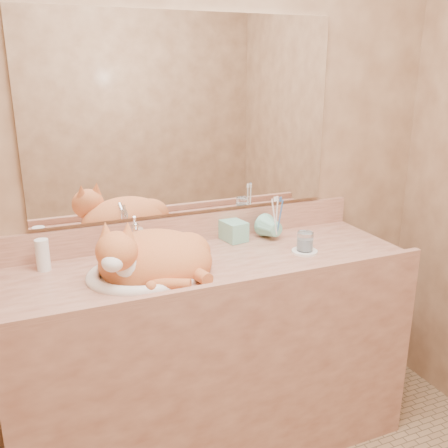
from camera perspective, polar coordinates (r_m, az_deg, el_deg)
name	(u,v)px	position (r m, az deg, el deg)	size (l,w,h in m)	color
wall_back	(187,150)	(2.11, -4.29, 8.39)	(2.40, 0.02, 2.50)	brown
vanity_counter	(212,356)	(2.16, -1.35, -14.87)	(1.60, 0.55, 0.85)	brown
mirror	(187,117)	(2.08, -4.27, 12.14)	(1.30, 0.02, 0.80)	white
sink_basin	(147,257)	(1.85, -8.80, -3.74)	(0.44, 0.37, 0.14)	white
faucet	(136,240)	(2.00, -10.03, -1.77)	(0.04, 0.11, 0.16)	white
cat	(151,256)	(1.85, -8.38, -3.68)	(0.43, 0.35, 0.23)	#C45D2D
soap_dispenser	(241,222)	(2.13, 1.99, 0.18)	(0.09, 0.09, 0.20)	#7DC8AD
toothbrush_cup	(277,231)	(2.19, 6.07, -0.81)	(0.11, 0.11, 0.10)	#7DC8AD
toothbrushes	(277,215)	(2.17, 6.13, 1.04)	(0.03, 0.03, 0.21)	white
saucer	(305,251)	(2.09, 9.19, -3.11)	(0.11, 0.11, 0.01)	white
water_glass	(305,241)	(2.08, 9.25, -1.97)	(0.07, 0.07, 0.08)	white
lotion_bottle	(43,255)	(1.99, -20.01, -3.35)	(0.05, 0.05, 0.12)	white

